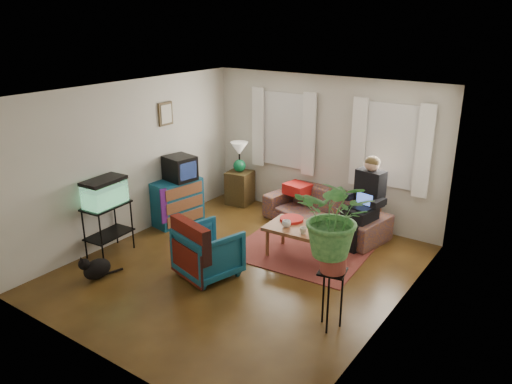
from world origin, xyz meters
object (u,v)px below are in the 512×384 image
Objects in this scene: dresser at (177,202)px; side_table at (240,188)px; sofa at (325,205)px; aquarium_stand at (109,229)px; armchair at (208,249)px; coffee_table at (305,243)px; plant_stand at (331,299)px.

side_table is at bearing 86.48° from dresser.
side_table is 0.74× the size of dresser.
sofa is at bearing 38.92° from dresser.
side_table is at bearing -173.60° from sofa.
aquarium_stand reaches higher than dresser.
side_table is at bearing -46.72° from armchair.
plant_stand reaches higher than coffee_table.
aquarium_stand reaches higher than coffee_table.
aquarium_stand is (-0.35, -2.95, 0.08)m from side_table.
armchair is at bearing 7.70° from aquarium_stand.
armchair is (-0.60, -2.44, -0.04)m from sofa.
coffee_table is (2.61, 1.61, -0.16)m from aquarium_stand.
plant_stand is at bearing -9.62° from dresser.
armchair is at bearing -24.22° from dresser.
aquarium_stand is 1.76m from armchair.
aquarium_stand reaches higher than plant_stand.
armchair reaches higher than side_table.
plant_stand is at bearing -169.35° from armchair.
dresser is (-2.31, -1.28, -0.03)m from sofa.
aquarium_stand is (-2.32, -2.81, -0.03)m from sofa.
coffee_table is 1.58× the size of plant_stand.
armchair is at bearing -93.06° from sofa.
dresser reaches higher than coffee_table.
side_table is 0.86× the size of plant_stand.
dresser is at bearing 160.51° from plant_stand.
dresser is 1.12× the size of armchair.
dresser is at bearing 178.86° from coffee_table.
plant_stand is (1.44, -2.61, -0.05)m from sofa.
aquarium_stand is 0.68× the size of coffee_table.
dresser is at bearing -103.39° from side_table.
aquarium_stand is 1.07× the size of plant_stand.
armchair is 1.53m from coffee_table.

